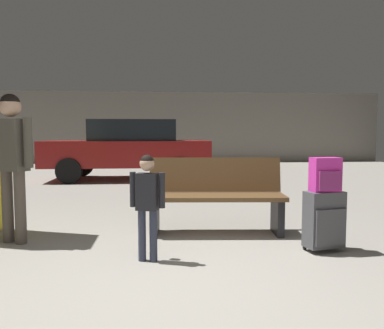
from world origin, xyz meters
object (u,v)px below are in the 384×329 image
Objects in this scene: backpack_bright at (326,175)px; child at (147,196)px; adult at (12,152)px; bench at (216,196)px; parked_car_far at (129,148)px; suitcase at (324,220)px.

child is (-1.76, -0.15, -0.16)m from backpack_bright.
child is at bearing -26.79° from adult.
child is (-0.78, -0.98, 0.17)m from bench.
child is at bearing -128.46° from bench.
backpack_bright is 6.79m from parked_car_far.
parked_car_far reaches higher than bench.
bench is 2.31m from adult.
bench is 2.71× the size of suitcase.
parked_car_far is at bearing 110.65° from backpack_bright.
suitcase is 0.38× the size of adult.
child reaches higher than bench.
bench is 1.02× the size of adult.
child is 1.67m from adult.
adult reaches higher than backpack_bright.
parked_car_far is (-0.64, 6.51, 0.20)m from child.
backpack_bright is 0.08× the size of parked_car_far.
suitcase is 6.81m from parked_car_far.
backpack_bright is at bearing 5.03° from child.
bench is at bearing 139.62° from backpack_bright.
adult reaches higher than child.
adult is at bearing -97.98° from parked_car_far.
suitcase is at bearing -40.33° from bench.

